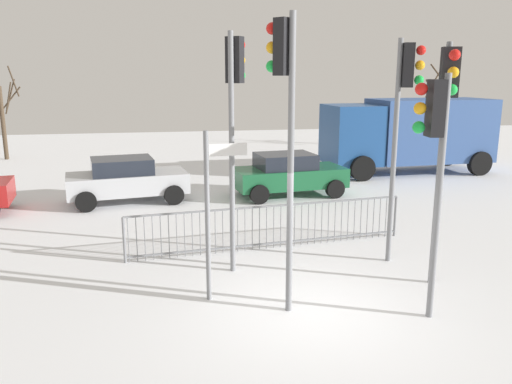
{
  "coord_description": "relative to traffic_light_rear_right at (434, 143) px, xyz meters",
  "views": [
    {
      "loc": [
        -2.47,
        -8.13,
        4.11
      ],
      "look_at": [
        -0.49,
        2.77,
        1.57
      ],
      "focal_mm": 36.12,
      "sensor_mm": 36.0,
      "label": 1
    }
  ],
  "objects": [
    {
      "name": "direction_sign_post",
      "position": [
        -3.49,
        1.38,
        -1.27
      ],
      "size": [
        0.79,
        0.14,
        3.16
      ],
      "rotation": [
        0.0,
        0.0,
        0.1
      ],
      "color": "slate",
      "rests_on": "ground"
    },
    {
      "name": "traffic_light_rear_right",
      "position": [
        0.0,
        0.0,
        0.0
      ],
      "size": [
        0.57,
        0.35,
        4.14
      ],
      "rotation": [
        0.0,
        0.0,
        1.44
      ],
      "color": "slate",
      "rests_on": "ground"
    },
    {
      "name": "bare_tree_centre",
      "position": [
        11.25,
        19.68,
        -0.83
      ],
      "size": [
        1.9,
        1.9,
        4.68
      ],
      "color": "#473828",
      "rests_on": "ground"
    },
    {
      "name": "traffic_light_foreground_right",
      "position": [
        0.74,
        2.66,
        0.51
      ],
      "size": [
        0.55,
        0.37,
        4.84
      ],
      "rotation": [
        0.0,
        0.0,
        4.42
      ],
      "color": "slate",
      "rests_on": "ground"
    },
    {
      "name": "car_green_trailing",
      "position": [
        -0.09,
        9.35,
        -2.27
      ],
      "size": [
        3.98,
        2.31,
        1.47
      ],
      "rotation": [
        0.0,
        0.0,
        0.12
      ],
      "color": "#195933",
      "rests_on": "ground"
    },
    {
      "name": "car_silver_near",
      "position": [
        -5.52,
        9.36,
        -2.27
      ],
      "size": [
        4.02,
        2.43,
        1.47
      ],
      "rotation": [
        0.0,
        0.0,
        0.16
      ],
      "color": "#B2B5BA",
      "rests_on": "ground"
    },
    {
      "name": "ground_plane",
      "position": [
        -1.82,
        0.53,
        -3.03
      ],
      "size": [
        60.0,
        60.0,
        0.0
      ],
      "primitive_type": "plane",
      "color": "white"
    },
    {
      "name": "traffic_light_mid_left",
      "position": [
        -2.84,
        2.82,
        0.58
      ],
      "size": [
        0.44,
        0.49,
        4.94
      ],
      "rotation": [
        0.0,
        0.0,
        5.66
      ],
      "color": "slate",
      "rests_on": "ground"
    },
    {
      "name": "traffic_light_mid_right",
      "position": [
        -2.29,
        0.76,
        0.68
      ],
      "size": [
        0.45,
        0.48,
        5.09
      ],
      "rotation": [
        0.0,
        0.0,
        0.69
      ],
      "color": "slate",
      "rests_on": "ground"
    },
    {
      "name": "traffic_light_rear_left",
      "position": [
        0.89,
        1.23,
        0.4
      ],
      "size": [
        0.37,
        0.55,
        4.69
      ],
      "rotation": [
        0.0,
        0.0,
        2.85
      ],
      "color": "slate",
      "rests_on": "ground"
    },
    {
      "name": "bare_tree_right",
      "position": [
        -11.91,
        19.47,
        -0.92
      ],
      "size": [
        1.71,
        1.7,
        4.5
      ],
      "color": "#473828",
      "rests_on": "ground"
    },
    {
      "name": "pedestrian_guard_railing",
      "position": [
        -1.84,
        4.0,
        -2.48
      ],
      "size": [
        6.84,
        0.84,
        1.07
      ],
      "rotation": [
        0.0,
        0.0,
        0.11
      ],
      "color": "slate",
      "rests_on": "ground"
    },
    {
      "name": "delivery_truck",
      "position": [
        5.95,
        12.58,
        -1.29
      ],
      "size": [
        7.15,
        2.98,
        3.1
      ],
      "rotation": [
        0.0,
        0.0,
        3.19
      ],
      "color": "#33518C",
      "rests_on": "ground"
    }
  ]
}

